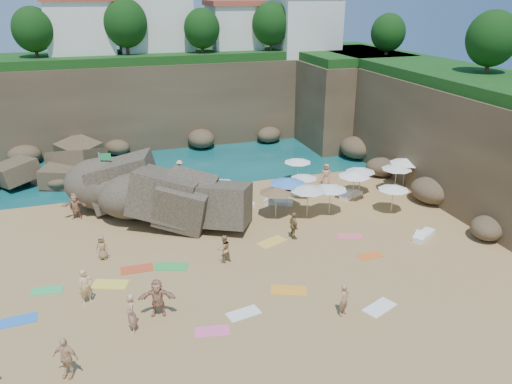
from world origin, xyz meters
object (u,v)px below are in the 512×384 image
object	(u,v)px
person_stand_3	(294,226)
person_stand_5	(75,206)
parasol_1	(298,160)
lounger_0	(244,206)
flag_pole	(103,173)
parasol_2	(304,176)
rock_outcrop	(166,215)
person_stand_6	(131,313)
person_stand_2	(180,169)
person_stand_1	(224,249)
person_stand_0	(86,287)
person_stand_4	(326,174)
parasol_0	(221,182)

from	to	relation	value
person_stand_3	person_stand_5	size ratio (longest dim) A/B	0.95
parasol_1	lounger_0	size ratio (longest dim) A/B	1.34
flag_pole	parasol_2	xyz separation A→B (m)	(14.01, -2.39, -0.96)
rock_outcrop	person_stand_6	bearing A→B (deg)	-105.00
flag_pole	person_stand_2	size ratio (longest dim) A/B	2.67
person_stand_2	person_stand_6	xyz separation A→B (m)	(-5.47, -19.19, 0.19)
person_stand_1	lounger_0	bearing A→B (deg)	-129.61
parasol_2	person_stand_0	xyz separation A→B (m)	(-15.42, -9.25, -0.79)
person_stand_2	person_stand_6	world-z (taller)	person_stand_6
flag_pole	person_stand_5	world-z (taller)	flag_pole
person_stand_0	person_stand_4	size ratio (longest dim) A/B	1.05
person_stand_2	person_stand_3	distance (m)	13.80
flag_pole	lounger_0	bearing A→B (deg)	-16.84
person_stand_0	person_stand_2	world-z (taller)	person_stand_0
rock_outcrop	person_stand_5	size ratio (longest dim) A/B	4.87
person_stand_3	person_stand_6	xyz separation A→B (m)	(-10.33, -6.27, 0.09)
person_stand_4	person_stand_5	distance (m)	18.79
person_stand_1	person_stand_2	world-z (taller)	person_stand_1
person_stand_5	person_stand_2	bearing A→B (deg)	45.88
flag_pole	person_stand_6	size ratio (longest dim) A/B	2.14
flag_pole	person_stand_1	size ratio (longest dim) A/B	2.54
lounger_0	person_stand_2	size ratio (longest dim) A/B	1.04
parasol_2	lounger_0	xyz separation A→B (m)	(-4.74, -0.42, -1.58)
parasol_1	parasol_2	distance (m)	3.21
person_stand_0	rock_outcrop	bearing A→B (deg)	42.35
flag_pole	parasol_1	bearing A→B (deg)	2.79
person_stand_3	parasol_1	bearing A→B (deg)	-26.16
person_stand_6	person_stand_4	bearing A→B (deg)	127.13
lounger_0	person_stand_6	world-z (taller)	person_stand_6
lounger_0	person_stand_3	bearing A→B (deg)	-90.51
parasol_1	person_stand_2	size ratio (longest dim) A/B	1.39
parasol_2	person_stand_1	size ratio (longest dim) A/B	1.20
person_stand_1	person_stand_0	bearing A→B (deg)	-0.82
parasol_1	person_stand_2	world-z (taller)	parasol_1
person_stand_1	person_stand_4	bearing A→B (deg)	-153.66
parasol_0	parasol_2	distance (m)	6.18
lounger_0	person_stand_6	size ratio (longest dim) A/B	0.83
person_stand_3	person_stand_4	bearing A→B (deg)	-39.44
parasol_2	person_stand_2	world-z (taller)	parasol_2
person_stand_4	person_stand_6	distance (m)	21.57
parasol_0	parasol_1	xyz separation A→B (m)	(6.94, 2.68, 0.05)
lounger_0	person_stand_4	size ratio (longest dim) A/B	0.93
person_stand_2	person_stand_4	distance (m)	11.88
person_stand_1	parasol_0	bearing A→B (deg)	-117.78
person_stand_6	lounger_0	bearing A→B (deg)	139.46
flag_pole	parasol_1	distance (m)	14.82
rock_outcrop	parasol_1	world-z (taller)	parasol_1
flag_pole	person_stand_1	distance (m)	11.65
parasol_0	parasol_1	size ratio (longest dim) A/B	0.97
parasol_0	person_stand_6	bearing A→B (deg)	-120.07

